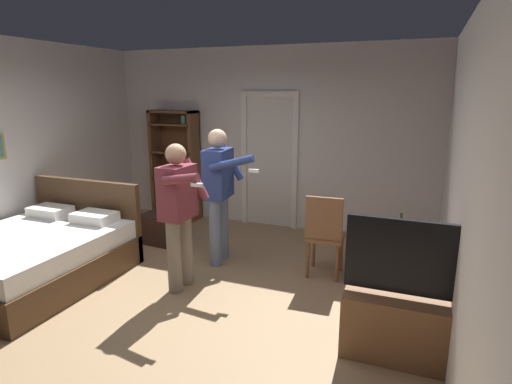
{
  "coord_description": "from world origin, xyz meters",
  "views": [
    {
      "loc": [
        2.29,
        -3.42,
        2.15
      ],
      "look_at": [
        0.71,
        0.59,
        1.11
      ],
      "focal_mm": 29.63,
      "sensor_mm": 36.0,
      "label": 1
    }
  ],
  "objects_px": {
    "tv_flatscreen": "(408,319)",
    "wooden_chair": "(325,233)",
    "suitcase_dark": "(160,230)",
    "person_blue_shirt": "(179,208)",
    "bed": "(37,255)",
    "bottle_on_table": "(401,226)",
    "person_striped_shirt": "(219,187)",
    "side_table": "(385,253)",
    "suitcase_small": "(162,229)",
    "bookshelf": "(176,161)",
    "laptop": "(382,229)"
  },
  "relations": [
    {
      "from": "bookshelf",
      "to": "bed",
      "type": "bearing_deg",
      "value": -93.81
    },
    {
      "from": "wooden_chair",
      "to": "person_striped_shirt",
      "type": "bearing_deg",
      "value": -178.62
    },
    {
      "from": "side_table",
      "to": "bottle_on_table",
      "type": "height_order",
      "value": "bottle_on_table"
    },
    {
      "from": "laptop",
      "to": "person_blue_shirt",
      "type": "xyz_separation_m",
      "value": [
        -2.06,
        -0.61,
        0.17
      ]
    },
    {
      "from": "bed",
      "to": "suitcase_dark",
      "type": "height_order",
      "value": "bed"
    },
    {
      "from": "bottle_on_table",
      "to": "person_striped_shirt",
      "type": "relative_size",
      "value": 0.15
    },
    {
      "from": "bookshelf",
      "to": "bottle_on_table",
      "type": "distance_m",
      "value": 4.11
    },
    {
      "from": "person_blue_shirt",
      "to": "suitcase_small",
      "type": "distance_m",
      "value": 1.7
    },
    {
      "from": "person_blue_shirt",
      "to": "suitcase_dark",
      "type": "xyz_separation_m",
      "value": [
        -1.02,
        1.1,
        -0.72
      ]
    },
    {
      "from": "tv_flatscreen",
      "to": "laptop",
      "type": "bearing_deg",
      "value": 107.04
    },
    {
      "from": "suitcase_dark",
      "to": "bed",
      "type": "bearing_deg",
      "value": -108.42
    },
    {
      "from": "bottle_on_table",
      "to": "suitcase_dark",
      "type": "xyz_separation_m",
      "value": [
        -3.25,
        0.53,
        -0.6
      ]
    },
    {
      "from": "suitcase_dark",
      "to": "wooden_chair",
      "type": "bearing_deg",
      "value": -1.39
    },
    {
      "from": "bookshelf",
      "to": "suitcase_dark",
      "type": "relative_size",
      "value": 3.09
    },
    {
      "from": "laptop",
      "to": "person_striped_shirt",
      "type": "xyz_separation_m",
      "value": [
        -1.98,
        0.22,
        0.23
      ]
    },
    {
      "from": "bookshelf",
      "to": "person_striped_shirt",
      "type": "relative_size",
      "value": 1.08
    },
    {
      "from": "person_blue_shirt",
      "to": "bed",
      "type": "bearing_deg",
      "value": -165.44
    },
    {
      "from": "bed",
      "to": "wooden_chair",
      "type": "height_order",
      "value": "bed"
    },
    {
      "from": "side_table",
      "to": "bottle_on_table",
      "type": "bearing_deg",
      "value": -29.74
    },
    {
      "from": "person_blue_shirt",
      "to": "suitcase_small",
      "type": "relative_size",
      "value": 2.82
    },
    {
      "from": "suitcase_small",
      "to": "tv_flatscreen",
      "type": "bearing_deg",
      "value": -20.76
    },
    {
      "from": "bed",
      "to": "side_table",
      "type": "bearing_deg",
      "value": 16.07
    },
    {
      "from": "tv_flatscreen",
      "to": "wooden_chair",
      "type": "height_order",
      "value": "tv_flatscreen"
    },
    {
      "from": "bookshelf",
      "to": "laptop",
      "type": "xyz_separation_m",
      "value": [
        3.53,
        -1.72,
        -0.23
      ]
    },
    {
      "from": "wooden_chair",
      "to": "bottle_on_table",
      "type": "bearing_deg",
      "value": -18.95
    },
    {
      "from": "laptop",
      "to": "person_blue_shirt",
      "type": "relative_size",
      "value": 0.23
    },
    {
      "from": "laptop",
      "to": "bottle_on_table",
      "type": "bearing_deg",
      "value": -11.92
    },
    {
      "from": "laptop",
      "to": "bottle_on_table",
      "type": "height_order",
      "value": "bottle_on_table"
    },
    {
      "from": "bottle_on_table",
      "to": "person_blue_shirt",
      "type": "xyz_separation_m",
      "value": [
        -2.23,
        -0.57,
        0.11
      ]
    },
    {
      "from": "side_table",
      "to": "person_striped_shirt",
      "type": "relative_size",
      "value": 0.41
    },
    {
      "from": "bed",
      "to": "bottle_on_table",
      "type": "relative_size",
      "value": 7.37
    },
    {
      "from": "tv_flatscreen",
      "to": "person_striped_shirt",
      "type": "relative_size",
      "value": 0.7
    },
    {
      "from": "bookshelf",
      "to": "tv_flatscreen",
      "type": "distance_m",
      "value": 4.79
    },
    {
      "from": "wooden_chair",
      "to": "side_table",
      "type": "bearing_deg",
      "value": -16.55
    },
    {
      "from": "bed",
      "to": "suitcase_small",
      "type": "height_order",
      "value": "bed"
    },
    {
      "from": "tv_flatscreen",
      "to": "suitcase_small",
      "type": "height_order",
      "value": "tv_flatscreen"
    },
    {
      "from": "suitcase_dark",
      "to": "side_table",
      "type": "bearing_deg",
      "value": -3.84
    },
    {
      "from": "bed",
      "to": "side_table",
      "type": "xyz_separation_m",
      "value": [
        3.75,
        1.08,
        0.17
      ]
    },
    {
      "from": "bookshelf",
      "to": "wooden_chair",
      "type": "relative_size",
      "value": 1.84
    },
    {
      "from": "suitcase_dark",
      "to": "bottle_on_table",
      "type": "bearing_deg",
      "value": -4.87
    },
    {
      "from": "bottle_on_table",
      "to": "person_striped_shirt",
      "type": "xyz_separation_m",
      "value": [
        -2.16,
        0.25,
        0.18
      ]
    },
    {
      "from": "suitcase_small",
      "to": "side_table",
      "type": "bearing_deg",
      "value": -4.71
    },
    {
      "from": "wooden_chair",
      "to": "suitcase_dark",
      "type": "relative_size",
      "value": 1.67
    },
    {
      "from": "bed",
      "to": "person_blue_shirt",
      "type": "height_order",
      "value": "person_blue_shirt"
    },
    {
      "from": "bottle_on_table",
      "to": "laptop",
      "type": "bearing_deg",
      "value": 168.08
    },
    {
      "from": "laptop",
      "to": "bookshelf",
      "type": "bearing_deg",
      "value": 154.09
    },
    {
      "from": "bed",
      "to": "person_striped_shirt",
      "type": "relative_size",
      "value": 1.13
    },
    {
      "from": "tv_flatscreen",
      "to": "bottle_on_table",
      "type": "bearing_deg",
      "value": 98.16
    },
    {
      "from": "person_striped_shirt",
      "to": "suitcase_dark",
      "type": "xyz_separation_m",
      "value": [
        -1.09,
        0.28,
        -0.78
      ]
    },
    {
      "from": "person_striped_shirt",
      "to": "suitcase_small",
      "type": "relative_size",
      "value": 2.97
    }
  ]
}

